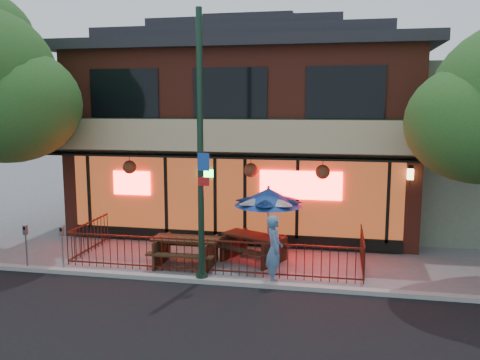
# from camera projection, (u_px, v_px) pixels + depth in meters

# --- Properties ---
(ground) EXTENTS (80.00, 80.00, 0.00)m
(ground) POSITION_uv_depth(u_px,v_px,m) (206.00, 276.00, 13.82)
(ground) COLOR gray
(ground) RESTS_ON ground
(curb) EXTENTS (80.00, 0.25, 0.12)m
(curb) POSITION_uv_depth(u_px,v_px,m) (201.00, 280.00, 13.33)
(curb) COLOR #999993
(curb) RESTS_ON ground
(restaurant_building) EXTENTS (12.96, 9.49, 8.05)m
(restaurant_building) POSITION_uv_depth(u_px,v_px,m) (251.00, 117.00, 20.11)
(restaurant_building) COLOR maroon
(restaurant_building) RESTS_ON ground
(patio_fence) EXTENTS (8.44, 2.62, 1.00)m
(patio_fence) POSITION_uv_depth(u_px,v_px,m) (210.00, 249.00, 14.22)
(patio_fence) COLOR #47170F
(patio_fence) RESTS_ON ground
(street_light) EXTENTS (0.43, 0.32, 7.00)m
(street_light) POSITION_uv_depth(u_px,v_px,m) (201.00, 163.00, 12.96)
(street_light) COLOR #153121
(street_light) RESTS_ON ground
(picnic_table_left) EXTENTS (1.94, 1.49, 0.82)m
(picnic_table_left) POSITION_uv_depth(u_px,v_px,m) (186.00, 247.00, 14.68)
(picnic_table_left) COLOR #372314
(picnic_table_left) RESTS_ON ground
(picnic_table_right) EXTENTS (2.30, 2.08, 0.80)m
(picnic_table_right) POSITION_uv_depth(u_px,v_px,m) (254.00, 244.00, 15.12)
(picnic_table_right) COLOR black
(picnic_table_right) RESTS_ON ground
(patio_umbrella) EXTENTS (2.00, 2.00, 2.28)m
(patio_umbrella) POSITION_uv_depth(u_px,v_px,m) (268.00, 197.00, 14.91)
(patio_umbrella) COLOR gray
(patio_umbrella) RESTS_ON ground
(pedestrian) EXTENTS (0.59, 0.75, 1.82)m
(pedestrian) POSITION_uv_depth(u_px,v_px,m) (274.00, 250.00, 13.11)
(pedestrian) COLOR #537BA7
(pedestrian) RESTS_ON ground
(parking_meter_near) EXTENTS (0.13, 0.12, 1.29)m
(parking_meter_near) POSITION_uv_depth(u_px,v_px,m) (62.00, 241.00, 14.07)
(parking_meter_near) COLOR #919599
(parking_meter_near) RESTS_ON ground
(parking_meter_far) EXTENTS (0.13, 0.12, 1.30)m
(parking_meter_far) POSITION_uv_depth(u_px,v_px,m) (26.00, 240.00, 14.19)
(parking_meter_far) COLOR gray
(parking_meter_far) RESTS_ON ground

